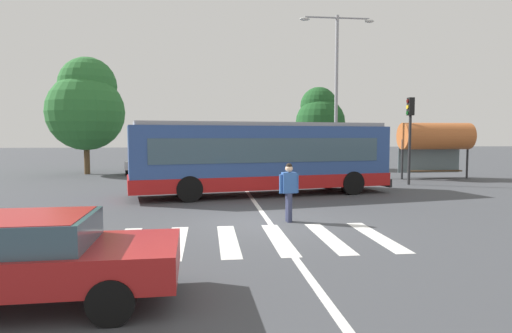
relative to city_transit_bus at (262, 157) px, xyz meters
name	(u,v)px	position (x,y,z in m)	size (l,w,h in m)	color
ground_plane	(265,222)	(-0.67, -5.78, -1.59)	(160.00, 160.00, 0.00)	#424449
city_transit_bus	(262,157)	(0.00, 0.00, 0.00)	(11.35, 4.59, 3.06)	black
pedestrian_crossing_street	(289,189)	(0.04, -5.81, -0.62)	(0.58, 0.31, 1.72)	#333856
foreground_sedan	(20,256)	(-5.05, -11.49, -0.82)	(4.55, 1.98, 1.35)	black
parked_car_silver	(143,162)	(-6.55, 11.18, -0.82)	(2.05, 4.59, 1.35)	black
parked_car_black	(183,161)	(-3.90, 11.27, -0.82)	(1.89, 4.51, 1.35)	black
parked_car_white	(226,161)	(-1.00, 10.97, -0.82)	(1.90, 4.51, 1.35)	black
parked_car_blue	(266,162)	(1.64, 10.52, -0.82)	(2.14, 4.62, 1.35)	black
traffic_light_far_corner	(410,126)	(7.96, 2.82, 1.40)	(0.33, 0.32, 4.43)	#28282B
bus_stop_shelter	(436,137)	(10.91, 5.59, 0.83)	(4.14, 1.54, 3.25)	#28282B
twin_arm_street_lamp	(336,79)	(5.37, 7.02, 4.26)	(4.50, 0.32, 9.57)	#939399
background_tree_left	(86,104)	(-10.06, 11.04, 2.94)	(4.93, 4.93, 7.60)	brown
background_tree_right	(320,117)	(6.17, 13.69, 2.28)	(3.69, 3.69, 6.18)	brown
crosswalk_painted_stripes	(254,240)	(-1.22, -7.84, -1.58)	(6.63, 3.24, 0.01)	silver
lane_center_line	(260,210)	(-0.54, -3.78, -1.58)	(0.16, 24.00, 0.01)	silver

